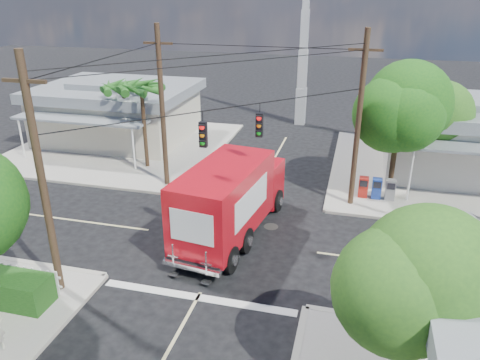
% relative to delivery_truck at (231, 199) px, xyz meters
% --- Properties ---
extents(ground, '(120.00, 120.00, 0.00)m').
position_rel_delivery_truck_xyz_m(ground, '(0.07, -0.62, -1.83)').
color(ground, black).
rests_on(ground, ground).
extents(sidewalk_ne, '(14.12, 14.12, 0.14)m').
position_rel_delivery_truck_xyz_m(sidewalk_ne, '(10.95, 10.26, -1.76)').
color(sidewalk_ne, '#A29C92').
rests_on(sidewalk_ne, ground).
extents(sidewalk_nw, '(14.12, 14.12, 0.14)m').
position_rel_delivery_truck_xyz_m(sidewalk_nw, '(-10.81, 10.26, -1.76)').
color(sidewalk_nw, '#A29C92').
rests_on(sidewalk_nw, ground).
extents(road_markings, '(32.00, 32.00, 0.01)m').
position_rel_delivery_truck_xyz_m(road_markings, '(0.07, -2.09, -1.83)').
color(road_markings, beige).
rests_on(road_markings, ground).
extents(building_nw, '(10.80, 10.20, 4.30)m').
position_rel_delivery_truck_xyz_m(building_nw, '(-11.93, 11.84, 0.39)').
color(building_nw, beige).
rests_on(building_nw, sidewalk_nw).
extents(radio_tower, '(0.80, 0.80, 17.00)m').
position_rel_delivery_truck_xyz_m(radio_tower, '(0.57, 19.38, 3.81)').
color(radio_tower, silver).
rests_on(radio_tower, ground).
extents(tree_ne_front, '(4.21, 4.14, 6.66)m').
position_rel_delivery_truck_xyz_m(tree_ne_front, '(7.28, 6.14, 2.93)').
color(tree_ne_front, '#422D1C').
rests_on(tree_ne_front, sidewalk_ne).
extents(tree_ne_back, '(3.77, 3.66, 5.82)m').
position_rel_delivery_truck_xyz_m(tree_ne_back, '(9.88, 8.34, 2.35)').
color(tree_ne_back, '#422D1C').
rests_on(tree_ne_back, sidewalk_ne).
extents(tree_se, '(3.67, 3.54, 5.62)m').
position_rel_delivery_truck_xyz_m(tree_se, '(7.08, -7.86, 2.21)').
color(tree_se, '#422D1C').
rests_on(tree_se, sidewalk_se).
extents(palm_nw_front, '(3.01, 3.08, 5.59)m').
position_rel_delivery_truck_xyz_m(palm_nw_front, '(-7.43, 6.88, 3.21)').
color(palm_nw_front, '#422D1C').
rests_on(palm_nw_front, sidewalk_nw).
extents(palm_nw_back, '(3.01, 3.08, 5.19)m').
position_rel_delivery_truck_xyz_m(palm_nw_back, '(-9.43, 8.38, 2.84)').
color(palm_nw_back, '#422D1C').
rests_on(palm_nw_back, sidewalk_nw).
extents(utility_poles, '(12.00, 10.68, 9.00)m').
position_rel_delivery_truck_xyz_m(utility_poles, '(-1.52, 0.98, 2.84)').
color(utility_poles, '#473321').
rests_on(utility_poles, ground).
extents(vending_boxes, '(1.90, 0.50, 1.10)m').
position_rel_delivery_truck_xyz_m(vending_boxes, '(6.57, 5.58, -1.14)').
color(vending_boxes, '#A91C14').
rests_on(vending_boxes, sidewalk_ne).
extents(delivery_truck, '(3.65, 8.60, 3.61)m').
position_rel_delivery_truck_xyz_m(delivery_truck, '(0.00, 0.00, 0.00)').
color(delivery_truck, black).
rests_on(delivery_truck, ground).
extents(parked_car, '(5.84, 3.40, 1.53)m').
position_rel_delivery_truck_xyz_m(parked_car, '(10.38, 1.46, -1.07)').
color(parked_car, silver).
rests_on(parked_car, ground).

